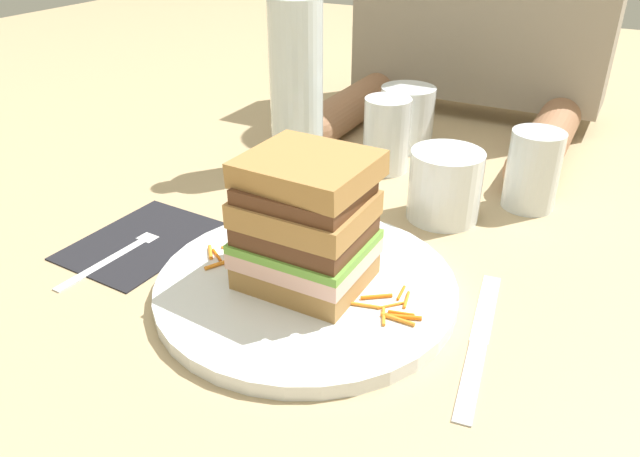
# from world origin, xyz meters

# --- Properties ---
(ground_plane) EXTENTS (3.00, 3.00, 0.00)m
(ground_plane) POSITION_xyz_m (0.00, 0.00, 0.00)
(ground_plane) COLOR tan
(main_plate) EXTENTS (0.28, 0.28, 0.01)m
(main_plate) POSITION_xyz_m (-0.00, -0.01, 0.01)
(main_plate) COLOR white
(main_plate) RESTS_ON ground_plane
(sandwich) EXTENTS (0.12, 0.10, 0.12)m
(sandwich) POSITION_xyz_m (-0.00, -0.01, 0.07)
(sandwich) COLOR #A87A42
(sandwich) RESTS_ON main_plate
(carrot_shred_0) EXTENTS (0.02, 0.02, 0.00)m
(carrot_shred_0) POSITION_xyz_m (-0.11, -0.02, 0.02)
(carrot_shred_0) COLOR orange
(carrot_shred_0) RESTS_ON main_plate
(carrot_shred_1) EXTENTS (0.02, 0.01, 0.00)m
(carrot_shred_1) POSITION_xyz_m (-0.08, 0.01, 0.02)
(carrot_shred_1) COLOR orange
(carrot_shred_1) RESTS_ON main_plate
(carrot_shred_2) EXTENTS (0.02, 0.02, 0.00)m
(carrot_shred_2) POSITION_xyz_m (-0.10, -0.02, 0.02)
(carrot_shred_2) COLOR orange
(carrot_shred_2) RESTS_ON main_plate
(carrot_shred_3) EXTENTS (0.02, 0.01, 0.00)m
(carrot_shred_3) POSITION_xyz_m (-0.08, -0.01, 0.02)
(carrot_shred_3) COLOR orange
(carrot_shred_3) RESTS_ON main_plate
(carrot_shred_4) EXTENTS (0.01, 0.02, 0.00)m
(carrot_shred_4) POSITION_xyz_m (-0.10, 0.01, 0.02)
(carrot_shred_4) COLOR orange
(carrot_shred_4) RESTS_ON main_plate
(carrot_shred_5) EXTENTS (0.02, 0.03, 0.00)m
(carrot_shred_5) POSITION_xyz_m (-0.09, -0.03, 0.02)
(carrot_shred_5) COLOR orange
(carrot_shred_5) RESTS_ON main_plate
(carrot_shred_6) EXTENTS (0.03, 0.00, 0.00)m
(carrot_shred_6) POSITION_xyz_m (0.10, -0.03, 0.02)
(carrot_shred_6) COLOR orange
(carrot_shred_6) RESTS_ON main_plate
(carrot_shred_7) EXTENTS (0.02, 0.01, 0.00)m
(carrot_shred_7) POSITION_xyz_m (0.10, -0.02, 0.02)
(carrot_shred_7) COLOR orange
(carrot_shred_7) RESTS_ON main_plate
(carrot_shred_8) EXTENTS (0.02, 0.02, 0.00)m
(carrot_shred_8) POSITION_xyz_m (0.09, -0.01, 0.02)
(carrot_shred_8) COLOR orange
(carrot_shred_8) RESTS_ON main_plate
(carrot_shred_9) EXTENTS (0.01, 0.02, 0.00)m
(carrot_shred_9) POSITION_xyz_m (0.09, -0.03, 0.02)
(carrot_shred_9) COLOR orange
(carrot_shred_9) RESTS_ON main_plate
(carrot_shred_10) EXTENTS (0.01, 0.02, 0.00)m
(carrot_shred_10) POSITION_xyz_m (0.09, 0.00, 0.02)
(carrot_shred_10) COLOR orange
(carrot_shred_10) RESTS_ON main_plate
(carrot_shred_11) EXTENTS (0.03, 0.01, 0.00)m
(carrot_shred_11) POSITION_xyz_m (0.07, -0.03, 0.02)
(carrot_shred_11) COLOR orange
(carrot_shred_11) RESTS_ON main_plate
(carrot_shred_12) EXTENTS (0.03, 0.02, 0.00)m
(carrot_shred_12) POSITION_xyz_m (0.07, -0.01, 0.02)
(carrot_shred_12) COLOR orange
(carrot_shred_12) RESTS_ON main_plate
(carrot_shred_13) EXTENTS (0.03, 0.01, 0.00)m
(carrot_shred_13) POSITION_xyz_m (0.10, -0.02, 0.02)
(carrot_shred_13) COLOR orange
(carrot_shred_13) RESTS_ON main_plate
(carrot_shred_14) EXTENTS (0.00, 0.02, 0.00)m
(carrot_shred_14) POSITION_xyz_m (0.09, 0.01, 0.02)
(carrot_shred_14) COLOR orange
(carrot_shred_14) RESTS_ON main_plate
(napkin_dark) EXTENTS (0.13, 0.16, 0.00)m
(napkin_dark) POSITION_xyz_m (-0.20, -0.01, 0.00)
(napkin_dark) COLOR black
(napkin_dark) RESTS_ON ground_plane
(fork) EXTENTS (0.03, 0.17, 0.00)m
(fork) POSITION_xyz_m (-0.20, -0.04, 0.00)
(fork) COLOR silver
(fork) RESTS_ON napkin_dark
(knife) EXTENTS (0.04, 0.20, 0.00)m
(knife) POSITION_xyz_m (0.16, -0.01, 0.00)
(knife) COLOR silver
(knife) RESTS_ON ground_plane
(juice_glass) EXTENTS (0.08, 0.08, 0.08)m
(juice_glass) POSITION_xyz_m (0.06, 0.19, 0.04)
(juice_glass) COLOR white
(juice_glass) RESTS_ON ground_plane
(water_bottle) EXTENTS (0.07, 0.07, 0.28)m
(water_bottle) POSITION_xyz_m (-0.16, 0.25, 0.13)
(water_bottle) COLOR silver
(water_bottle) RESTS_ON ground_plane
(empty_tumbler_0) EXTENTS (0.06, 0.06, 0.10)m
(empty_tumbler_0) POSITION_xyz_m (-0.05, 0.29, 0.05)
(empty_tumbler_0) COLOR silver
(empty_tumbler_0) RESTS_ON ground_plane
(empty_tumbler_1) EXTENTS (0.06, 0.06, 0.09)m
(empty_tumbler_1) POSITION_xyz_m (0.15, 0.27, 0.05)
(empty_tumbler_1) COLOR silver
(empty_tumbler_1) RESTS_ON ground_plane
(empty_tumbler_2) EXTENTS (0.08, 0.08, 0.09)m
(empty_tumbler_2) POSITION_xyz_m (-0.05, 0.38, 0.04)
(empty_tumbler_2) COLOR silver
(empty_tumbler_2) RESTS_ON ground_plane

